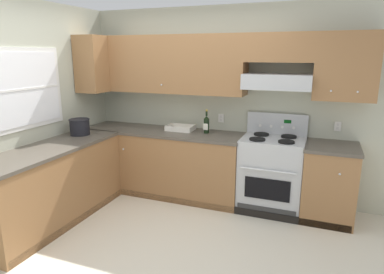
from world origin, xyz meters
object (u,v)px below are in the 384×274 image
(stove, at_px, (271,173))
(bucket, at_px, (80,126))
(bowl, at_px, (180,129))
(wine_bottle, at_px, (206,124))

(stove, distance_m, bucket, 2.53)
(stove, xyz_separation_m, bowl, (-1.28, 0.09, 0.45))
(bowl, distance_m, bucket, 1.33)
(wine_bottle, distance_m, bucket, 1.66)
(stove, distance_m, wine_bottle, 1.05)
(wine_bottle, height_order, bowl, wine_bottle)
(stove, relative_size, bucket, 4.57)
(bowl, bearing_deg, stove, -4.09)
(bowl, height_order, bucket, bucket)
(bucket, bearing_deg, bowl, 32.58)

